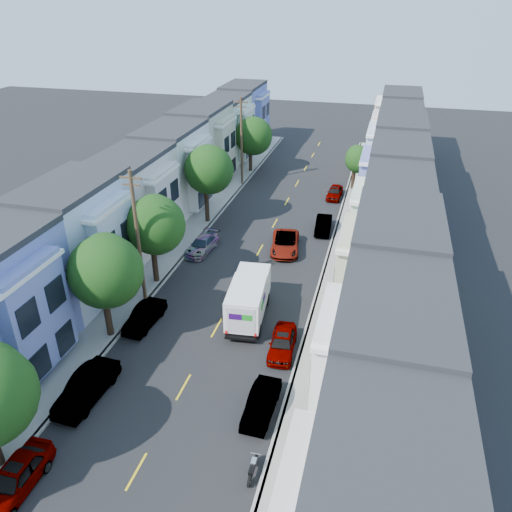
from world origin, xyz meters
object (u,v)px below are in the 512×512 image
at_px(tree_d, 208,170).
at_px(parked_right_b, 282,343).
at_px(fedex_truck, 249,298).
at_px(utility_pole_far, 242,142).
at_px(utility_pole_near, 138,238).
at_px(tree_b, 105,272).
at_px(lead_sedan, 285,243).
at_px(parked_right_a, 261,404).
at_px(motorcycle, 253,468).
at_px(parked_left_b, 87,388).
at_px(parked_right_d, 335,192).
at_px(tree_c, 154,225).
at_px(tree_far_r, 358,160).
at_px(parked_left_d, 202,245).
at_px(parked_right_c, 323,225).
at_px(tree_e, 253,136).
at_px(parked_left_a, 15,478).
at_px(parked_left_c, 145,317).

distance_m(tree_d, parked_right_b, 21.70).
height_order(fedex_truck, parked_right_b, fedex_truck).
height_order(tree_d, utility_pole_far, utility_pole_far).
bearing_deg(utility_pole_near, tree_b, -90.02).
xyz_separation_m(tree_d, lead_sedan, (8.48, -4.13, -4.73)).
bearing_deg(parked_right_a, lead_sedan, 99.55).
relative_size(lead_sedan, parked_right_a, 1.33).
xyz_separation_m(tree_b, tree_d, (-0.00, 19.27, 0.44)).
height_order(utility_pole_near, motorcycle, utility_pole_near).
distance_m(utility_pole_near, motorcycle, 17.95).
relative_size(utility_pole_near, parked_left_b, 2.16).
relative_size(utility_pole_far, parked_right_b, 2.38).
bearing_deg(fedex_truck, parked_right_b, -50.88).
distance_m(parked_left_b, parked_right_d, 36.02).
height_order(tree_c, tree_far_r, tree_c).
relative_size(parked_left_d, parked_right_c, 1.06).
relative_size(tree_d, parked_right_c, 1.93).
height_order(tree_far_r, parked_right_a, tree_far_r).
bearing_deg(parked_right_a, fedex_truck, 111.43).
height_order(utility_pole_far, parked_left_d, utility_pole_far).
relative_size(tree_d, lead_sedan, 1.51).
xyz_separation_m(tree_b, tree_far_r, (13.20, 32.34, -1.43)).
height_order(tree_e, utility_pole_far, utility_pole_far).
height_order(parked_left_a, parked_left_d, parked_left_a).
xyz_separation_m(utility_pole_near, fedex_truck, (8.10, -0.19, -3.52)).
bearing_deg(tree_d, parked_left_d, -77.12).
bearing_deg(utility_pole_far, tree_c, -90.01).
distance_m(tree_b, tree_d, 19.27).
height_order(parked_left_c, parked_right_a, parked_left_c).
xyz_separation_m(tree_c, tree_d, (0.00, 12.02, 0.46)).
height_order(tree_c, lead_sedan, tree_c).
bearing_deg(tree_c, parked_left_b, -83.76).
relative_size(parked_right_b, motorcycle, 2.33).
height_order(fedex_truck, parked_left_d, fedex_truck).
xyz_separation_m(fedex_truck, parked_left_c, (-6.70, -2.69, -0.96)).
bearing_deg(tree_d, tree_c, -90.00).
xyz_separation_m(fedex_truck, parked_right_a, (3.10, -8.57, -0.98)).
bearing_deg(parked_left_c, tree_d, 97.63).
relative_size(tree_c, parked_right_c, 1.80).
height_order(tree_c, parked_right_d, tree_c).
bearing_deg(parked_left_b, utility_pole_near, 100.43).
bearing_deg(parked_right_c, parked_left_d, -148.45).
height_order(tree_far_r, parked_left_a, tree_far_r).
xyz_separation_m(tree_e, parked_right_c, (11.20, -15.49, -3.91)).
distance_m(tree_d, utility_pole_near, 14.66).
relative_size(tree_b, parked_right_a, 1.89).
height_order(utility_pole_far, parked_right_a, utility_pole_far).
relative_size(utility_pole_far, parked_left_d, 2.33).
bearing_deg(parked_left_a, tree_b, 96.09).
height_order(tree_b, parked_right_a, tree_b).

